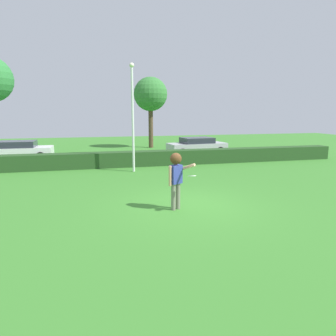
{
  "coord_description": "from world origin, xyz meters",
  "views": [
    {
      "loc": [
        -2.95,
        -9.04,
        3.0
      ],
      "look_at": [
        -0.52,
        0.74,
        1.15
      ],
      "focal_mm": 32.11,
      "sensor_mm": 36.0,
      "label": 1
    }
  ],
  "objects_px": {
    "maple_tree": "(150,95)",
    "parked_car_white": "(17,150)",
    "person": "(176,173)",
    "frisbee": "(192,176)",
    "lamppost": "(133,113)",
    "parked_car_silver": "(197,145)"
  },
  "relations": [
    {
      "from": "person",
      "to": "lamppost",
      "type": "distance_m",
      "value": 6.82
    },
    {
      "from": "maple_tree",
      "to": "person",
      "type": "bearing_deg",
      "value": -98.17
    },
    {
      "from": "maple_tree",
      "to": "parked_car_white",
      "type": "bearing_deg",
      "value": -151.99
    },
    {
      "from": "frisbee",
      "to": "parked_car_white",
      "type": "height_order",
      "value": "parked_car_white"
    },
    {
      "from": "person",
      "to": "maple_tree",
      "type": "xyz_separation_m",
      "value": [
        2.46,
        17.14,
        3.35
      ]
    },
    {
      "from": "person",
      "to": "frisbee",
      "type": "relative_size",
      "value": 7.23
    },
    {
      "from": "lamppost",
      "to": "person",
      "type": "bearing_deg",
      "value": -85.95
    },
    {
      "from": "maple_tree",
      "to": "frisbee",
      "type": "bearing_deg",
      "value": -96.81
    },
    {
      "from": "parked_car_white",
      "to": "parked_car_silver",
      "type": "bearing_deg",
      "value": -0.9
    },
    {
      "from": "parked_car_silver",
      "to": "maple_tree",
      "type": "xyz_separation_m",
      "value": [
        -2.39,
        5.31,
        3.83
      ]
    },
    {
      "from": "frisbee",
      "to": "lamppost",
      "type": "bearing_deg",
      "value": 96.64
    },
    {
      "from": "person",
      "to": "frisbee",
      "type": "distance_m",
      "value": 0.6
    },
    {
      "from": "lamppost",
      "to": "parked_car_white",
      "type": "xyz_separation_m",
      "value": [
        -6.71,
        5.48,
        -2.33
      ]
    },
    {
      "from": "parked_car_silver",
      "to": "frisbee",
      "type": "bearing_deg",
      "value": -110.06
    },
    {
      "from": "frisbee",
      "to": "lamppost",
      "type": "xyz_separation_m",
      "value": [
        -0.82,
        7.03,
        1.86
      ]
    },
    {
      "from": "person",
      "to": "parked_car_white",
      "type": "distance_m",
      "value": 14.0
    },
    {
      "from": "frisbee",
      "to": "person",
      "type": "bearing_deg",
      "value": 126.23
    },
    {
      "from": "lamppost",
      "to": "parked_car_white",
      "type": "distance_m",
      "value": 8.97
    },
    {
      "from": "frisbee",
      "to": "parked_car_white",
      "type": "relative_size",
      "value": 0.06
    },
    {
      "from": "person",
      "to": "parked_car_white",
      "type": "bearing_deg",
      "value": 120.83
    },
    {
      "from": "lamppost",
      "to": "maple_tree",
      "type": "relative_size",
      "value": 0.9
    },
    {
      "from": "parked_car_white",
      "to": "lamppost",
      "type": "bearing_deg",
      "value": -39.23
    }
  ]
}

